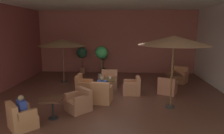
# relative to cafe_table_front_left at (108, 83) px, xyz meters

# --- Properties ---
(ground_plane) EXTENTS (10.55, 10.03, 0.02)m
(ground_plane) POSITION_rel_cafe_table_front_left_xyz_m (0.19, -0.39, -0.52)
(ground_plane) COLOR brown
(wall_back_brick) EXTENTS (10.55, 0.08, 4.13)m
(wall_back_brick) POSITION_rel_cafe_table_front_left_xyz_m (0.19, 4.59, 1.55)
(wall_back_brick) COLOR #A8594D
(wall_back_brick) RESTS_ON ground_plane
(cafe_table_front_left) EXTENTS (0.68, 0.68, 0.69)m
(cafe_table_front_left) POSITION_rel_cafe_table_front_left_xyz_m (0.00, 0.00, 0.00)
(cafe_table_front_left) COLOR black
(cafe_table_front_left) RESTS_ON ground_plane
(armchair_front_left_north) EXTENTS (0.87, 0.90, 0.91)m
(armchair_front_left_north) POSITION_rel_cafe_table_front_left_xyz_m (-0.15, -1.12, -0.18)
(armchair_front_left_north) COLOR #B5764F
(armchair_front_left_north) RESTS_ON ground_plane
(armchair_front_left_east) EXTENTS (0.80, 0.73, 0.81)m
(armchair_front_left_east) POSITION_rel_cafe_table_front_left_xyz_m (1.12, 0.03, -0.21)
(armchair_front_left_east) COLOR #AE6E4D
(armchair_front_left_east) RESTS_ON ground_plane
(armchair_front_left_south) EXTENTS (0.83, 0.73, 0.86)m
(armchair_front_left_south) POSITION_rel_cafe_table_front_left_xyz_m (-0.02, 1.12, -0.20)
(armchair_front_left_south) COLOR #A6694B
(armchair_front_left_south) RESTS_ON ground_plane
(armchair_front_left_west) EXTENTS (0.75, 0.81, 0.86)m
(armchair_front_left_west) POSITION_rel_cafe_table_front_left_xyz_m (-1.13, 0.04, -0.20)
(armchair_front_left_west) COLOR #B56F46
(armchair_front_left_west) RESTS_ON ground_plane
(cafe_table_front_right) EXTENTS (0.77, 0.77, 0.69)m
(cafe_table_front_right) POSITION_rel_cafe_table_front_left_xyz_m (3.22, 1.24, 0.05)
(cafe_table_front_right) COLOR black
(cafe_table_front_right) RESTS_ON ground_plane
(armchair_front_right_north) EXTENTS (1.06, 1.03, 0.88)m
(armchair_front_right_north) POSITION_rel_cafe_table_front_left_xyz_m (3.82, 2.22, -0.19)
(armchair_front_right_north) COLOR #B26A47
(armchair_front_right_north) RESTS_ON ground_plane
(armchair_front_right_east) EXTENTS (0.99, 0.97, 0.79)m
(armchair_front_right_east) POSITION_rel_cafe_table_front_left_xyz_m (2.75, 0.19, -0.21)
(armchair_front_right_east) COLOR #B4694F
(armchair_front_right_east) RESTS_ON ground_plane
(cafe_table_mid_center) EXTENTS (0.67, 0.67, 0.69)m
(cafe_table_mid_center) POSITION_rel_cafe_table_front_left_xyz_m (-1.61, -2.70, 0.02)
(cafe_table_mid_center) COLOR black
(cafe_table_mid_center) RESTS_ON ground_plane
(armchair_mid_center_north) EXTENTS (1.04, 1.04, 0.83)m
(armchair_mid_center_north) POSITION_rel_cafe_table_front_left_xyz_m (-2.33, -3.42, -0.20)
(armchair_mid_center_north) COLOR #B1724A
(armchair_mid_center_north) RESTS_ON ground_plane
(armchair_mid_center_east) EXTENTS (1.10, 1.10, 0.80)m
(armchair_mid_center_east) POSITION_rel_cafe_table_front_left_xyz_m (-0.90, -1.98, -0.21)
(armchair_mid_center_east) COLOR #A3684C
(armchair_mid_center_east) RESTS_ON ground_plane
(patio_umbrella_tall_red) EXTENTS (2.57, 2.57, 2.73)m
(patio_umbrella_tall_red) POSITION_rel_cafe_table_front_left_xyz_m (2.52, -1.47, 2.03)
(patio_umbrella_tall_red) COLOR #2D2D2D
(patio_umbrella_tall_red) RESTS_ON ground_plane
(patio_umbrella_center_beige) EXTENTS (2.59, 2.59, 2.41)m
(patio_umbrella_center_beige) POSITION_rel_cafe_table_front_left_xyz_m (-2.64, 1.84, 1.71)
(patio_umbrella_center_beige) COLOR #2D2D2D
(patio_umbrella_center_beige) RESTS_ON ground_plane
(potted_tree_left_corner) EXTENTS (0.71, 0.71, 1.76)m
(potted_tree_left_corner) POSITION_rel_cafe_table_front_left_xyz_m (-2.07, 4.07, 0.72)
(potted_tree_left_corner) COLOR #AB684B
(potted_tree_left_corner) RESTS_ON ground_plane
(potted_tree_mid_left) EXTENTS (0.70, 0.70, 2.02)m
(potted_tree_mid_left) POSITION_rel_cafe_table_front_left_xyz_m (-0.54, 2.10, 0.91)
(potted_tree_mid_left) COLOR silver
(potted_tree_mid_left) RESTS_ON ground_plane
(potted_tree_mid_right) EXTENTS (0.59, 0.59, 1.53)m
(potted_tree_mid_right) POSITION_rel_cafe_table_front_left_xyz_m (-0.67, 4.09, 0.54)
(potted_tree_mid_right) COLOR #35342A
(potted_tree_mid_right) RESTS_ON ground_plane
(patron_blue_shirt) EXTENTS (0.38, 0.30, 0.63)m
(patron_blue_shirt) POSITION_rel_cafe_table_front_left_xyz_m (-0.15, -1.07, 0.21)
(patron_blue_shirt) COLOR #344896
(patron_blue_shirt) RESTS_ON ground_plane
(patron_by_window) EXTENTS (0.42, 0.42, 0.63)m
(patron_by_window) POSITION_rel_cafe_table_front_left_xyz_m (-2.30, -3.39, 0.17)
(patron_by_window) COLOR #2D3E9B
(patron_by_window) RESTS_ON ground_plane
(iced_drink_cup) EXTENTS (0.08, 0.08, 0.11)m
(iced_drink_cup) POSITION_rel_cafe_table_front_left_xyz_m (0.10, 0.10, 0.24)
(iced_drink_cup) COLOR white
(iced_drink_cup) RESTS_ON cafe_table_front_left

